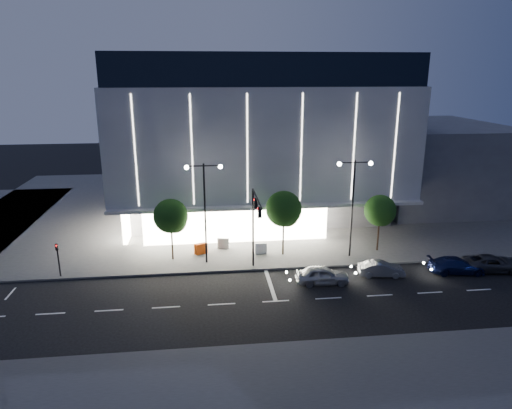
{
  "coord_description": "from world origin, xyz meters",
  "views": [
    {
      "loc": [
        -2.89,
        -31.48,
        16.33
      ],
      "look_at": [
        1.51,
        7.04,
        5.0
      ],
      "focal_mm": 32.0,
      "sensor_mm": 36.0,
      "label": 1
    }
  ],
  "objects_px": {
    "street_lamp_west": "(205,199)",
    "tree_left": "(171,218)",
    "car_third": "(456,265)",
    "street_lamp_east": "(353,194)",
    "barrier_d": "(261,248)",
    "tree_mid": "(284,211)",
    "car_lead": "(322,275)",
    "car_fourth": "(492,263)",
    "traffic_mast": "(255,217)",
    "barrier_a": "(200,248)",
    "ped_signal_far": "(58,256)",
    "barrier_c": "(202,249)",
    "tree_right": "(380,212)",
    "barrier_b": "(223,243)",
    "car_second": "(381,269)"
  },
  "relations": [
    {
      "from": "traffic_mast",
      "to": "barrier_d",
      "type": "distance_m",
      "value": 6.07
    },
    {
      "from": "ped_signal_far",
      "to": "barrier_b",
      "type": "bearing_deg",
      "value": 18.76
    },
    {
      "from": "ped_signal_far",
      "to": "barrier_c",
      "type": "height_order",
      "value": "ped_signal_far"
    },
    {
      "from": "street_lamp_east",
      "to": "car_lead",
      "type": "distance_m",
      "value": 8.18
    },
    {
      "from": "barrier_d",
      "to": "traffic_mast",
      "type": "bearing_deg",
      "value": -104.5
    },
    {
      "from": "street_lamp_west",
      "to": "tree_left",
      "type": "relative_size",
      "value": 1.57
    },
    {
      "from": "traffic_mast",
      "to": "barrier_a",
      "type": "relative_size",
      "value": 6.43
    },
    {
      "from": "tree_mid",
      "to": "barrier_d",
      "type": "height_order",
      "value": "tree_mid"
    },
    {
      "from": "ped_signal_far",
      "to": "car_fourth",
      "type": "bearing_deg",
      "value": -4.34
    },
    {
      "from": "ped_signal_far",
      "to": "street_lamp_west",
      "type": "bearing_deg",
      "value": 7.13
    },
    {
      "from": "car_third",
      "to": "barrier_b",
      "type": "relative_size",
      "value": 4.2
    },
    {
      "from": "barrier_c",
      "to": "street_lamp_east",
      "type": "bearing_deg",
      "value": -30.72
    },
    {
      "from": "car_second",
      "to": "barrier_b",
      "type": "height_order",
      "value": "car_second"
    },
    {
      "from": "tree_left",
      "to": "barrier_c",
      "type": "relative_size",
      "value": 5.2
    },
    {
      "from": "car_third",
      "to": "car_fourth",
      "type": "xyz_separation_m",
      "value": [
        3.22,
        0.05,
        0.0
      ]
    },
    {
      "from": "traffic_mast",
      "to": "car_fourth",
      "type": "height_order",
      "value": "traffic_mast"
    },
    {
      "from": "barrier_a",
      "to": "barrier_c",
      "type": "height_order",
      "value": "same"
    },
    {
      "from": "car_second",
      "to": "car_third",
      "type": "bearing_deg",
      "value": -83.51
    },
    {
      "from": "street_lamp_east",
      "to": "tree_right",
      "type": "relative_size",
      "value": 1.63
    },
    {
      "from": "tree_right",
      "to": "barrier_d",
      "type": "xyz_separation_m",
      "value": [
        -11.03,
        0.4,
        -3.23
      ]
    },
    {
      "from": "car_second",
      "to": "tree_right",
      "type": "bearing_deg",
      "value": -10.26
    },
    {
      "from": "barrier_a",
      "to": "barrier_c",
      "type": "bearing_deg",
      "value": -61.66
    },
    {
      "from": "traffic_mast",
      "to": "car_third",
      "type": "height_order",
      "value": "traffic_mast"
    },
    {
      "from": "car_fourth",
      "to": "barrier_a",
      "type": "relative_size",
      "value": 4.4
    },
    {
      "from": "traffic_mast",
      "to": "ped_signal_far",
      "type": "relative_size",
      "value": 2.36
    },
    {
      "from": "tree_mid",
      "to": "barrier_c",
      "type": "bearing_deg",
      "value": 173.02
    },
    {
      "from": "street_lamp_west",
      "to": "car_third",
      "type": "distance_m",
      "value": 21.96
    },
    {
      "from": "traffic_mast",
      "to": "car_lead",
      "type": "bearing_deg",
      "value": -24.18
    },
    {
      "from": "street_lamp_east",
      "to": "car_third",
      "type": "relative_size",
      "value": 1.95
    },
    {
      "from": "street_lamp_west",
      "to": "street_lamp_east",
      "type": "xyz_separation_m",
      "value": [
        13.0,
        0.0,
        0.0
      ]
    },
    {
      "from": "car_third",
      "to": "car_fourth",
      "type": "height_order",
      "value": "car_fourth"
    },
    {
      "from": "tree_right",
      "to": "barrier_a",
      "type": "bearing_deg",
      "value": 176.34
    },
    {
      "from": "tree_left",
      "to": "barrier_d",
      "type": "distance_m",
      "value": 8.67
    },
    {
      "from": "tree_left",
      "to": "car_second",
      "type": "bearing_deg",
      "value": -16.64
    },
    {
      "from": "tree_mid",
      "to": "car_fourth",
      "type": "relative_size",
      "value": 1.27
    },
    {
      "from": "car_lead",
      "to": "car_fourth",
      "type": "xyz_separation_m",
      "value": [
        14.94,
        0.74,
        -0.05
      ]
    },
    {
      "from": "street_lamp_west",
      "to": "car_fourth",
      "type": "height_order",
      "value": "street_lamp_west"
    },
    {
      "from": "car_second",
      "to": "car_fourth",
      "type": "relative_size",
      "value": 0.78
    },
    {
      "from": "tree_right",
      "to": "street_lamp_west",
      "type": "bearing_deg",
      "value": -176.36
    },
    {
      "from": "street_lamp_west",
      "to": "car_lead",
      "type": "xyz_separation_m",
      "value": [
        9.16,
        -4.98,
        -5.23
      ]
    },
    {
      "from": "car_third",
      "to": "barrier_d",
      "type": "bearing_deg",
      "value": 76.27
    },
    {
      "from": "ped_signal_far",
      "to": "barrier_a",
      "type": "relative_size",
      "value": 2.73
    },
    {
      "from": "car_fourth",
      "to": "barrier_b",
      "type": "xyz_separation_m",
      "value": [
        -22.49,
        7.36,
        -0.02
      ]
    },
    {
      "from": "car_lead",
      "to": "traffic_mast",
      "type": "bearing_deg",
      "value": 68.75
    },
    {
      "from": "car_lead",
      "to": "barrier_d",
      "type": "xyz_separation_m",
      "value": [
        -4.16,
        6.4,
        -0.08
      ]
    },
    {
      "from": "ped_signal_far",
      "to": "tree_left",
      "type": "height_order",
      "value": "tree_left"
    },
    {
      "from": "street_lamp_west",
      "to": "tree_mid",
      "type": "bearing_deg",
      "value": 8.26
    },
    {
      "from": "ped_signal_far",
      "to": "tree_right",
      "type": "height_order",
      "value": "tree_right"
    },
    {
      "from": "tree_right",
      "to": "car_lead",
      "type": "relative_size",
      "value": 1.29
    },
    {
      "from": "tree_left",
      "to": "barrier_d",
      "type": "xyz_separation_m",
      "value": [
        7.97,
        0.4,
        -3.38
      ]
    }
  ]
}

